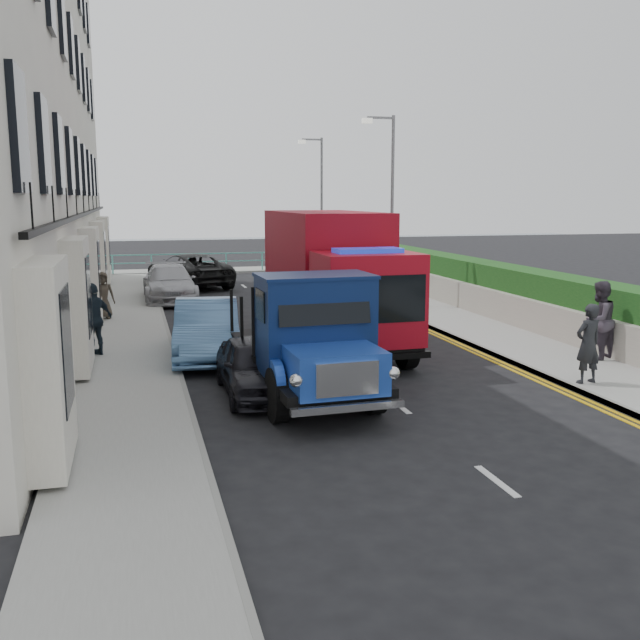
{
  "coord_description": "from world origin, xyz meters",
  "views": [
    {
      "loc": [
        -5.02,
        -10.85,
        4.09
      ],
      "look_at": [
        -1.02,
        4.23,
        1.4
      ],
      "focal_mm": 40.0,
      "sensor_mm": 36.0,
      "label": 1
    }
  ],
  "objects_px": {
    "red_lorry": "(333,276)",
    "pedestrian_east_near": "(588,344)",
    "lamp_far": "(319,199)",
    "bedford_lorry": "(313,346)",
    "lamp_mid": "(389,200)",
    "parked_car_front": "(256,366)"
  },
  "relations": [
    {
      "from": "lamp_mid",
      "to": "red_lorry",
      "type": "xyz_separation_m",
      "value": [
        -3.92,
        -6.3,
        -2.03
      ]
    },
    {
      "from": "pedestrian_east_near",
      "to": "lamp_far",
      "type": "bearing_deg",
      "value": -98.82
    },
    {
      "from": "lamp_far",
      "to": "pedestrian_east_near",
      "type": "bearing_deg",
      "value": -89.42
    },
    {
      "from": "red_lorry",
      "to": "lamp_far",
      "type": "bearing_deg",
      "value": 75.78
    },
    {
      "from": "bedford_lorry",
      "to": "pedestrian_east_near",
      "type": "relative_size",
      "value": 3.19
    },
    {
      "from": "lamp_mid",
      "to": "bedford_lorry",
      "type": "xyz_separation_m",
      "value": [
        -5.81,
        -11.5,
        -2.8
      ]
    },
    {
      "from": "bedford_lorry",
      "to": "pedestrian_east_near",
      "type": "xyz_separation_m",
      "value": [
        6.03,
        -0.34,
        -0.2
      ]
    },
    {
      "from": "lamp_mid",
      "to": "lamp_far",
      "type": "distance_m",
      "value": 10.0
    },
    {
      "from": "lamp_mid",
      "to": "red_lorry",
      "type": "height_order",
      "value": "lamp_mid"
    },
    {
      "from": "red_lorry",
      "to": "pedestrian_east_near",
      "type": "xyz_separation_m",
      "value": [
        4.14,
        -5.54,
        -0.98
      ]
    },
    {
      "from": "pedestrian_east_near",
      "to": "parked_car_front",
      "type": "bearing_deg",
      "value": -20.11
    },
    {
      "from": "bedford_lorry",
      "to": "pedestrian_east_near",
      "type": "height_order",
      "value": "bedford_lorry"
    },
    {
      "from": "lamp_far",
      "to": "parked_car_front",
      "type": "relative_size",
      "value": 1.96
    },
    {
      "from": "red_lorry",
      "to": "pedestrian_east_near",
      "type": "height_order",
      "value": "red_lorry"
    },
    {
      "from": "lamp_mid",
      "to": "pedestrian_east_near",
      "type": "relative_size",
      "value": 4.02
    },
    {
      "from": "lamp_far",
      "to": "bedford_lorry",
      "type": "bearing_deg",
      "value": -105.12
    },
    {
      "from": "lamp_far",
      "to": "pedestrian_east_near",
      "type": "xyz_separation_m",
      "value": [
        0.22,
        -21.84,
        -3.01
      ]
    },
    {
      "from": "lamp_far",
      "to": "bedford_lorry",
      "type": "height_order",
      "value": "lamp_far"
    },
    {
      "from": "bedford_lorry",
      "to": "pedestrian_east_near",
      "type": "bearing_deg",
      "value": -5.11
    },
    {
      "from": "lamp_mid",
      "to": "parked_car_front",
      "type": "relative_size",
      "value": 1.96
    },
    {
      "from": "parked_car_front",
      "to": "pedestrian_east_near",
      "type": "xyz_separation_m",
      "value": [
        7.0,
        -1.32,
        0.38
      ]
    },
    {
      "from": "lamp_mid",
      "to": "parked_car_front",
      "type": "xyz_separation_m",
      "value": [
        -6.78,
        -10.51,
        -3.39
      ]
    }
  ]
}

